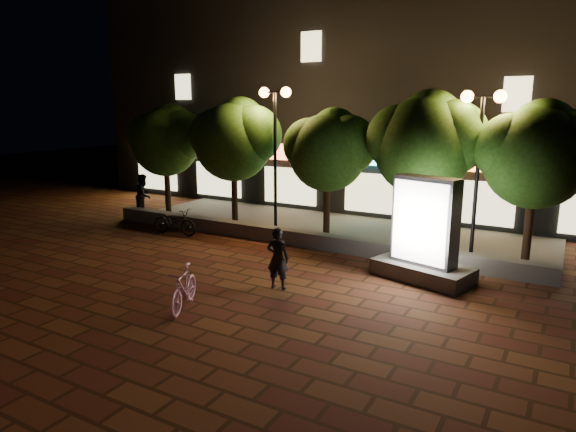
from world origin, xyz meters
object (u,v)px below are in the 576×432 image
Objects in this scene: scooter_pink at (184,288)px; rider at (278,258)px; street_lamp_right at (481,131)px; ad_kiosk at (424,239)px; scooter_parked at (175,221)px; pedestrian at (144,195)px; tree_far_right at (539,151)px; tree_mid at (330,147)px; tree_left at (235,137)px; tree_far_left at (167,138)px; street_lamp_left at (275,123)px; tree_right at (426,140)px.

rider is (1.22, 2.20, 0.31)m from scooter_pink.
street_lamp_right reaches higher than ad_kiosk.
scooter_pink is at bearing -139.39° from scooter_parked.
pedestrian is (-3.03, 1.51, 0.47)m from scooter_parked.
tree_far_right is 8.03m from rider.
scooter_pink is at bearing -90.98° from tree_mid.
tree_far_right reaches higher than pedestrian.
tree_mid is 0.95× the size of tree_far_right.
tree_left is 7.84m from rider.
tree_far_left is at bearing 166.70° from ad_kiosk.
street_lamp_left is (1.95, -0.26, 0.58)m from tree_left.
scooter_parked is at bearing -167.56° from street_lamp_right.
tree_far_left is at bearing -39.94° from rider.
street_lamp_right reaches higher than rider.
scooter_pink is at bearing -131.29° from tree_far_right.
pedestrian is (-0.55, -0.96, -2.33)m from tree_far_left.
ad_kiosk is 1.60× the size of pedestrian.
scooter_parked is at bearing -33.31° from rider.
rider is at bearing -139.41° from ad_kiosk.
pedestrian is at bearing -176.24° from tree_far_right.
tree_mid is 5.97m from rider.
tree_left reaches higher than scooter_parked.
tree_far_left is 4.48m from scooter_parked.
tree_far_left is at bearing -180.00° from tree_left.
tree_left is 8.88m from ad_kiosk.
pedestrian reaches higher than scooter_parked.
tree_far_left is 0.93× the size of street_lamp_right.
street_lamp_right is 3.80m from ad_kiosk.
tree_right reaches higher than tree_far_right.
tree_right is 3.76m from ad_kiosk.
tree_mid is 2.69× the size of scooter_pink.
street_lamp_left is 1.82× the size of ad_kiosk.
tree_far_left is at bearing -50.48° from pedestrian.
tree_far_left is 0.89× the size of street_lamp_left.
pedestrian is at bearing 171.62° from ad_kiosk.
tree_right is 1.70m from street_lamp_right.
street_lamp_left reaches higher than tree_far_right.
tree_mid is 8.03m from scooter_pink.
tree_right is 6.42m from rider.
tree_mid is at bearing -103.69° from pedestrian.
tree_far_left is at bearing -180.00° from tree_right.
tree_right is at bearing 180.00° from tree_far_right.
tree_far_right is 4.27m from ad_kiosk.
tree_right is 11.69m from pedestrian.
street_lamp_right is at bearing -9.10° from tree_right.
tree_far_left reaches higher than rider.
scooter_parked is (-8.33, -2.46, -3.07)m from tree_right.
street_lamp_right is at bearing 32.96° from scooter_pink.
tree_left is 4.00m from tree_mid.
scooter_parked is at bearing -136.93° from pedestrian.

